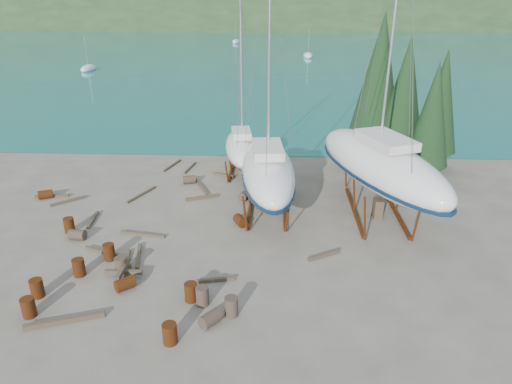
{
  "coord_description": "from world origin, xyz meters",
  "views": [
    {
      "loc": [
        3.25,
        -21.26,
        12.54
      ],
      "look_at": [
        2.2,
        3.0,
        1.96
      ],
      "focal_mm": 32.0,
      "sensor_mm": 36.0,
      "label": 1
    }
  ],
  "objects_px": {
    "large_sailboat_near": "(268,169)",
    "worker": "(269,194)",
    "large_sailboat_far": "(380,164)",
    "small_sailboat_shore": "(242,147)"
  },
  "relations": [
    {
      "from": "large_sailboat_near",
      "to": "small_sailboat_shore",
      "type": "bearing_deg",
      "value": 102.54
    },
    {
      "from": "large_sailboat_near",
      "to": "worker",
      "type": "bearing_deg",
      "value": 74.65
    },
    {
      "from": "large_sailboat_far",
      "to": "small_sailboat_shore",
      "type": "xyz_separation_m",
      "value": [
        -8.77,
        6.62,
        -1.2
      ]
    },
    {
      "from": "small_sailboat_shore",
      "to": "large_sailboat_near",
      "type": "bearing_deg",
      "value": -80.06
    },
    {
      "from": "worker",
      "to": "large_sailboat_far",
      "type": "bearing_deg",
      "value": -99.99
    },
    {
      "from": "large_sailboat_near",
      "to": "worker",
      "type": "xyz_separation_m",
      "value": [
        0.1,
        0.57,
        -1.88
      ]
    },
    {
      "from": "worker",
      "to": "small_sailboat_shore",
      "type": "bearing_deg",
      "value": 17.15
    },
    {
      "from": "small_sailboat_shore",
      "to": "worker",
      "type": "distance_m",
      "value": 6.33
    },
    {
      "from": "small_sailboat_shore",
      "to": "worker",
      "type": "xyz_separation_m",
      "value": [
        2.16,
        -5.83,
        -1.19
      ]
    },
    {
      "from": "large_sailboat_far",
      "to": "large_sailboat_near",
      "type": "bearing_deg",
      "value": 156.94
    }
  ]
}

